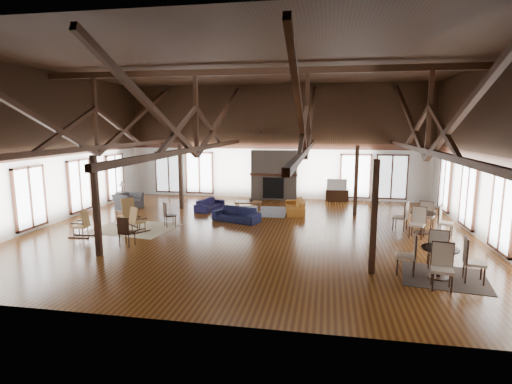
% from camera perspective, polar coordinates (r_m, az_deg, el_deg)
% --- Properties ---
extents(floor, '(16.00, 16.00, 0.00)m').
position_cam_1_polar(floor, '(14.91, -0.82, -5.67)').
color(floor, brown).
rests_on(floor, ground).
extents(ceiling, '(16.00, 14.00, 0.02)m').
position_cam_1_polar(ceiling, '(14.54, -0.88, 17.80)').
color(ceiling, black).
rests_on(ceiling, wall_back).
extents(wall_back, '(16.00, 0.02, 6.00)m').
position_cam_1_polar(wall_back, '(21.32, 2.77, 7.09)').
color(wall_back, silver).
rests_on(wall_back, floor).
extents(wall_front, '(16.00, 0.02, 6.00)m').
position_cam_1_polar(wall_front, '(7.69, -10.84, 2.51)').
color(wall_front, silver).
rests_on(wall_front, floor).
extents(wall_left, '(0.02, 14.00, 6.00)m').
position_cam_1_polar(wall_left, '(17.77, -27.21, 5.55)').
color(wall_left, silver).
rests_on(wall_left, floor).
extents(wall_right, '(0.02, 14.00, 6.00)m').
position_cam_1_polar(wall_right, '(15.10, 30.62, 4.75)').
color(wall_right, silver).
rests_on(wall_right, floor).
extents(roof_truss, '(15.60, 14.07, 3.14)m').
position_cam_1_polar(roof_truss, '(14.39, -0.86, 10.00)').
color(roof_truss, black).
rests_on(roof_truss, wall_back).
extents(post_grid, '(8.16, 7.16, 3.05)m').
position_cam_1_polar(post_grid, '(14.59, -0.83, 0.12)').
color(post_grid, black).
rests_on(post_grid, floor).
extents(fireplace, '(2.50, 0.69, 2.60)m').
position_cam_1_polar(fireplace, '(21.14, 2.62, 2.42)').
color(fireplace, '#716256').
rests_on(fireplace, floor).
extents(ceiling_fan, '(1.60, 1.60, 0.75)m').
position_cam_1_polar(ceiling_fan, '(13.32, 0.45, 8.77)').
color(ceiling_fan, black).
rests_on(ceiling_fan, roof_truss).
extents(sofa_navy_front, '(2.10, 1.38, 0.57)m').
position_cam_1_polar(sofa_navy_front, '(16.40, -2.84, -3.25)').
color(sofa_navy_front, black).
rests_on(sofa_navy_front, floor).
extents(sofa_navy_left, '(1.84, 1.08, 0.50)m').
position_cam_1_polar(sofa_navy_left, '(18.73, -6.64, -1.78)').
color(sofa_navy_left, '#151336').
rests_on(sofa_navy_left, floor).
extents(sofa_orange, '(2.11, 1.06, 0.59)m').
position_cam_1_polar(sofa_orange, '(18.08, 5.59, -2.04)').
color(sofa_orange, '#A3601F').
rests_on(sofa_orange, floor).
extents(coffee_table, '(1.25, 0.68, 0.47)m').
position_cam_1_polar(coffee_table, '(18.21, -1.12, -1.55)').
color(coffee_table, brown).
rests_on(coffee_table, floor).
extents(vase, '(0.22, 0.22, 0.21)m').
position_cam_1_polar(vase, '(18.14, -0.68, -1.07)').
color(vase, '#B2B2B2').
rests_on(vase, coffee_table).
extents(armchair, '(1.34, 1.23, 0.74)m').
position_cam_1_polar(armchair, '(19.76, -17.79, -1.25)').
color(armchair, '#303032').
rests_on(armchair, floor).
extents(side_table_lamp, '(0.48, 0.48, 1.23)m').
position_cam_1_polar(side_table_lamp, '(20.90, -18.52, -0.45)').
color(side_table_lamp, black).
rests_on(side_table_lamp, floor).
extents(rocking_chair_a, '(1.01, 0.92, 1.17)m').
position_cam_1_polar(rocking_chair_a, '(16.15, -17.93, -2.95)').
color(rocking_chair_a, olive).
rests_on(rocking_chair_a, floor).
extents(rocking_chair_b, '(0.72, 0.85, 0.97)m').
position_cam_1_polar(rocking_chair_b, '(15.32, -16.75, -3.91)').
color(rocking_chair_b, olive).
rests_on(rocking_chair_b, floor).
extents(rocking_chair_c, '(0.80, 0.47, 0.99)m').
position_cam_1_polar(rocking_chair_c, '(15.35, -23.50, -4.25)').
color(rocking_chair_c, olive).
rests_on(rocking_chair_c, floor).
extents(side_chair_a, '(0.58, 0.58, 0.98)m').
position_cam_1_polar(side_chair_a, '(15.83, -12.56, -2.88)').
color(side_chair_a, black).
rests_on(side_chair_a, floor).
extents(side_chair_b, '(0.47, 0.47, 1.00)m').
position_cam_1_polar(side_chair_b, '(13.64, -18.21, -5.10)').
color(side_chair_b, black).
rests_on(side_chair_b, floor).
extents(cafe_table_near, '(2.18, 2.18, 1.12)m').
position_cam_1_polar(cafe_table_near, '(11.43, 24.76, -8.45)').
color(cafe_table_near, black).
rests_on(cafe_table_near, floor).
extents(cafe_table_far, '(2.09, 2.09, 1.09)m').
position_cam_1_polar(cafe_table_far, '(15.78, 22.67, -3.54)').
color(cafe_table_far, black).
rests_on(cafe_table_far, floor).
extents(cup_near, '(0.15, 0.15, 0.10)m').
position_cam_1_polar(cup_near, '(11.40, 24.52, -6.92)').
color(cup_near, '#B2B2B2').
rests_on(cup_near, cafe_table_near).
extents(cup_far, '(0.16, 0.16, 0.10)m').
position_cam_1_polar(cup_far, '(15.74, 22.79, -2.49)').
color(cup_far, '#B2B2B2').
rests_on(cup_far, cafe_table_far).
extents(tv_console, '(1.17, 0.44, 0.58)m').
position_cam_1_polar(tv_console, '(21.20, 11.50, -0.48)').
color(tv_console, black).
rests_on(tv_console, floor).
extents(television, '(1.02, 0.23, 0.59)m').
position_cam_1_polar(television, '(21.10, 11.44, 1.09)').
color(television, '#B2B2B2').
rests_on(television, tv_console).
extents(rug_tan, '(3.18, 2.65, 0.01)m').
position_cam_1_polar(rug_tan, '(16.04, -16.93, -4.97)').
color(rug_tan, tan).
rests_on(rug_tan, floor).
extents(rug_navy, '(3.16, 2.43, 0.01)m').
position_cam_1_polar(rug_navy, '(18.34, -0.47, -2.75)').
color(rug_navy, '#192247').
rests_on(rug_navy, floor).
extents(rug_dark, '(2.35, 2.19, 0.01)m').
position_cam_1_polar(rug_dark, '(11.70, 25.31, -10.94)').
color(rug_dark, black).
rests_on(rug_dark, floor).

